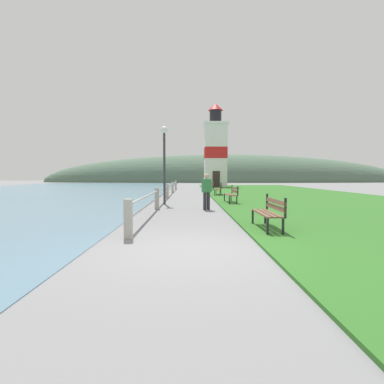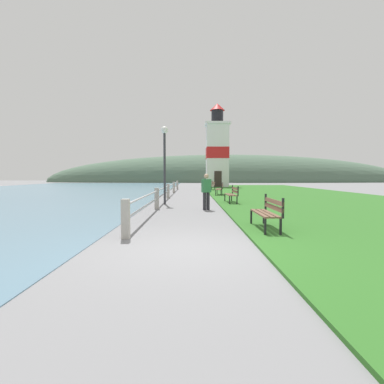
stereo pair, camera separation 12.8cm
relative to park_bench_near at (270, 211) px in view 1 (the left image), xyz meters
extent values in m
plane|color=slate|center=(-2.18, -2.00, -0.54)|extent=(160.00, 160.00, 0.00)
cube|color=#2D6623|center=(5.31, 13.09, -0.51)|extent=(12.00, 45.30, 0.06)
cube|color=#A8A399|center=(-3.57, -1.00, -0.07)|extent=(0.18, 0.18, 0.93)
cube|color=#A8A399|center=(-3.57, 5.16, -0.07)|extent=(0.18, 0.18, 0.93)
cube|color=#A8A399|center=(-3.57, 11.33, -0.07)|extent=(0.18, 0.18, 0.93)
cube|color=#A8A399|center=(-3.57, 17.50, -0.07)|extent=(0.18, 0.18, 0.93)
cube|color=#A8A399|center=(-3.57, 23.66, -0.07)|extent=(0.18, 0.18, 0.93)
cylinder|color=#B2B2B7|center=(-3.57, 11.33, 0.25)|extent=(0.06, 24.67, 0.06)
cylinder|color=#B2B2B7|center=(-3.57, 11.33, -0.07)|extent=(0.06, 24.67, 0.06)
cube|color=brown|center=(-0.24, 0.00, -0.07)|extent=(0.12, 1.72, 0.04)
cube|color=brown|center=(-0.09, 0.00, -0.07)|extent=(0.12, 1.72, 0.04)
cube|color=brown|center=(0.06, 0.00, -0.07)|extent=(0.12, 1.72, 0.04)
cube|color=brown|center=(0.14, 0.00, 0.25)|extent=(0.06, 1.72, 0.11)
cube|color=brown|center=(0.14, 0.00, 0.09)|extent=(0.06, 1.72, 0.11)
cube|color=black|center=(-0.27, -0.83, -0.31)|extent=(0.05, 0.05, 0.45)
cube|color=black|center=(-0.28, 0.83, -0.31)|extent=(0.05, 0.05, 0.45)
cube|color=black|center=(0.10, -0.83, -0.31)|extent=(0.05, 0.05, 0.45)
cube|color=black|center=(0.09, 0.83, -0.31)|extent=(0.05, 0.05, 0.45)
cube|color=black|center=(0.15, -0.83, 0.16)|extent=(0.05, 0.05, 0.49)
cube|color=black|center=(0.14, 0.83, 0.16)|extent=(0.05, 0.05, 0.49)
cube|color=brown|center=(-0.15, 7.67, -0.07)|extent=(0.16, 1.78, 0.04)
cube|color=brown|center=(0.00, 7.68, -0.07)|extent=(0.16, 1.78, 0.04)
cube|color=brown|center=(0.14, 7.68, -0.07)|extent=(0.16, 1.78, 0.04)
cube|color=brown|center=(0.23, 7.68, 0.25)|extent=(0.10, 1.78, 0.11)
cube|color=brown|center=(0.23, 7.68, 0.09)|extent=(0.10, 1.78, 0.11)
cube|color=black|center=(-0.17, 6.81, -0.31)|extent=(0.05, 0.05, 0.45)
cube|color=black|center=(-0.21, 8.54, -0.31)|extent=(0.05, 0.05, 0.45)
cube|color=black|center=(0.20, 6.82, -0.31)|extent=(0.05, 0.05, 0.45)
cube|color=black|center=(0.16, 8.55, -0.31)|extent=(0.05, 0.05, 0.45)
cube|color=black|center=(0.25, 6.82, 0.16)|extent=(0.05, 0.05, 0.49)
cube|color=black|center=(0.21, 8.55, 0.16)|extent=(0.05, 0.05, 0.49)
cube|color=brown|center=(-0.20, 13.94, -0.07)|extent=(0.38, 1.99, 0.04)
cube|color=brown|center=(-0.05, 13.92, -0.07)|extent=(0.38, 1.99, 0.04)
cube|color=brown|center=(0.10, 13.90, -0.07)|extent=(0.38, 1.99, 0.04)
cube|color=brown|center=(0.18, 13.89, 0.25)|extent=(0.32, 1.98, 0.11)
cube|color=brown|center=(0.18, 13.89, 0.09)|extent=(0.32, 1.98, 0.11)
cube|color=black|center=(-0.36, 12.99, -0.31)|extent=(0.06, 0.06, 0.45)
cube|color=black|center=(-0.10, 14.91, -0.31)|extent=(0.06, 0.06, 0.45)
cube|color=black|center=(0.00, 12.93, -0.31)|extent=(0.06, 0.06, 0.45)
cube|color=black|center=(0.27, 14.86, -0.31)|extent=(0.06, 0.06, 0.45)
cube|color=black|center=(0.05, 12.93, 0.16)|extent=(0.06, 0.06, 0.49)
cube|color=black|center=(0.31, 14.85, 0.16)|extent=(0.06, 0.06, 0.49)
cube|color=brown|center=(-0.27, 21.49, -0.07)|extent=(0.31, 1.86, 0.04)
cube|color=brown|center=(-0.13, 21.50, -0.07)|extent=(0.31, 1.86, 0.04)
cube|color=brown|center=(0.02, 21.52, -0.07)|extent=(0.31, 1.86, 0.04)
cube|color=brown|center=(0.11, 21.53, 0.25)|extent=(0.25, 1.86, 0.11)
cube|color=brown|center=(0.11, 21.53, 0.09)|extent=(0.25, 1.86, 0.11)
cube|color=black|center=(-0.22, 20.58, -0.31)|extent=(0.05, 0.05, 0.45)
cube|color=black|center=(-0.41, 22.39, -0.31)|extent=(0.05, 0.05, 0.45)
cube|color=black|center=(0.15, 20.62, -0.31)|extent=(0.05, 0.05, 0.45)
cube|color=black|center=(-0.04, 22.42, -0.31)|extent=(0.05, 0.05, 0.45)
cube|color=black|center=(0.20, 20.63, 0.16)|extent=(0.05, 0.05, 0.49)
cube|color=black|center=(0.01, 22.43, 0.16)|extent=(0.05, 0.05, 0.49)
cube|color=white|center=(1.15, 29.94, 3.34)|extent=(2.71, 2.71, 7.76)
cube|color=red|center=(1.15, 29.94, 3.73)|extent=(2.75, 2.75, 1.40)
cube|color=white|center=(1.15, 29.94, 7.34)|extent=(3.12, 3.12, 0.25)
cylinder|color=black|center=(1.15, 29.94, 8.25)|extent=(1.49, 1.49, 1.57)
cone|color=red|center=(1.15, 29.94, 9.47)|extent=(1.87, 1.87, 0.86)
cube|color=#332823|center=(1.15, 28.56, 0.46)|extent=(0.90, 0.06, 2.00)
cylinder|color=#28282D|center=(-1.49, 4.78, -0.16)|extent=(0.14, 0.14, 0.75)
cylinder|color=#28282D|center=(-1.33, 4.85, -0.16)|extent=(0.14, 0.14, 0.75)
cube|color=#337A47|center=(-1.41, 4.81, 0.50)|extent=(0.43, 0.35, 0.57)
sphere|color=tan|center=(-1.41, 4.81, 0.90)|extent=(0.20, 0.20, 0.20)
cylinder|color=#333338|center=(-3.42, 7.38, 1.26)|extent=(0.12, 0.12, 3.60)
sphere|color=white|center=(-3.42, 7.38, 3.24)|extent=(0.36, 0.36, 0.36)
ellipsoid|color=#4C6651|center=(5.82, 58.19, -0.54)|extent=(80.00, 16.00, 12.00)
camera|label=1|loc=(-2.15, -7.91, 0.94)|focal=28.00mm
camera|label=2|loc=(-2.02, -7.91, 0.94)|focal=28.00mm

